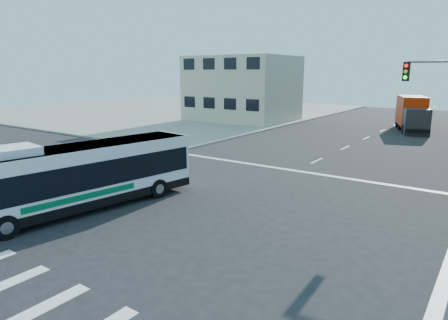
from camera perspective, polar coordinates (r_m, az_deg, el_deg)
The scene contains 5 objects.
ground at distance 17.68m, azimuth -3.19°, elevation -7.65°, with size 120.00×120.00×0.00m, color black.
sidewalk_nw at distance 66.29m, azimuth -8.33°, elevation 7.14°, with size 50.00×50.00×0.15m, color gray.
building_west at distance 50.99m, azimuth 2.63°, elevation 10.12°, with size 12.06×10.06×8.00m.
transit_bus at distance 18.81m, azimuth -20.07°, elevation -2.14°, with size 3.96×11.14×3.23m.
box_truck at distance 46.40m, azimuth 25.29°, elevation 5.91°, with size 4.70×8.25×3.57m.
Camera 1 is at (10.32, -13.01, 6.08)m, focal length 32.00 mm.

